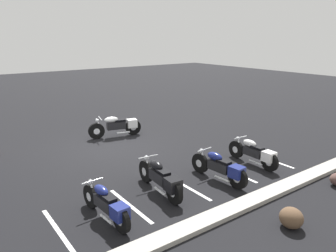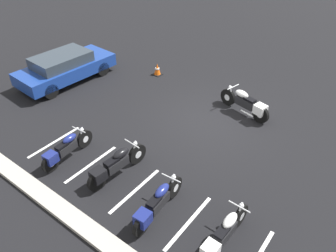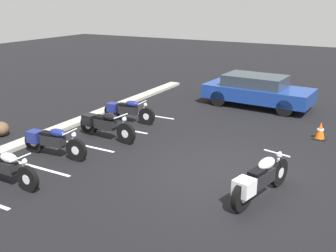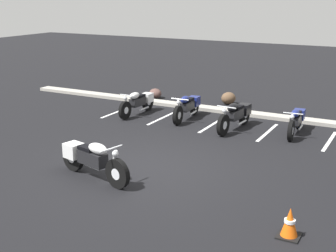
{
  "view_description": "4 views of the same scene",
  "coord_description": "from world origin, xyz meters",
  "px_view_note": "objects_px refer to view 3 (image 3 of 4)",
  "views": [
    {
      "loc": [
        5.4,
        11.04,
        4.2
      ],
      "look_at": [
        -1.26,
        1.92,
        1.08
      ],
      "focal_mm": 35.0,
      "sensor_mm": 36.0,
      "label": 1
    },
    {
      "loc": [
        -4.84,
        9.03,
        7.01
      ],
      "look_at": [
        0.46,
        2.04,
        0.7
      ],
      "focal_mm": 35.0,
      "sensor_mm": 36.0,
      "label": 2
    },
    {
      "loc": [
        -8.66,
        -3.17,
        4.28
      ],
      "look_at": [
        0.06,
        1.63,
        1.01
      ],
      "focal_mm": 42.0,
      "sensor_mm": 36.0,
      "label": 3
    },
    {
      "loc": [
        5.58,
        -9.32,
        4.19
      ],
      "look_at": [
        -0.66,
        2.29,
        0.41
      ],
      "focal_mm": 50.0,
      "sensor_mm": 36.0,
      "label": 4
    }
  ],
  "objects_px": {
    "parked_bike_1": "(51,141)",
    "landscape_rock_0": "(1,129)",
    "motorcycle_white_featured": "(259,179)",
    "parked_bike_2": "(104,124)",
    "car_blue": "(257,90)",
    "parked_bike_0": "(3,166)",
    "traffic_cone": "(320,131)",
    "parked_bike_3": "(126,110)"
  },
  "relations": [
    {
      "from": "car_blue",
      "to": "parked_bike_1",
      "type": "bearing_deg",
      "value": -109.87
    },
    {
      "from": "parked_bike_2",
      "to": "motorcycle_white_featured",
      "type": "bearing_deg",
      "value": -11.22
    },
    {
      "from": "motorcycle_white_featured",
      "to": "parked_bike_0",
      "type": "height_order",
      "value": "motorcycle_white_featured"
    },
    {
      "from": "motorcycle_white_featured",
      "to": "traffic_cone",
      "type": "relative_size",
      "value": 4.01
    },
    {
      "from": "car_blue",
      "to": "parked_bike_0",
      "type": "bearing_deg",
      "value": -104.59
    },
    {
      "from": "parked_bike_3",
      "to": "traffic_cone",
      "type": "relative_size",
      "value": 3.65
    },
    {
      "from": "parked_bike_0",
      "to": "landscape_rock_0",
      "type": "distance_m",
      "value": 3.72
    },
    {
      "from": "parked_bike_1",
      "to": "parked_bike_2",
      "type": "distance_m",
      "value": 1.93
    },
    {
      "from": "motorcycle_white_featured",
      "to": "car_blue",
      "type": "xyz_separation_m",
      "value": [
        7.67,
        2.36,
        0.2
      ]
    },
    {
      "from": "car_blue",
      "to": "parked_bike_3",
      "type": "bearing_deg",
      "value": -125.21
    },
    {
      "from": "motorcycle_white_featured",
      "to": "parked_bike_3",
      "type": "relative_size",
      "value": 1.1
    },
    {
      "from": "parked_bike_1",
      "to": "traffic_cone",
      "type": "xyz_separation_m",
      "value": [
        5.13,
        -6.43,
        -0.18
      ]
    },
    {
      "from": "parked_bike_0",
      "to": "landscape_rock_0",
      "type": "bearing_deg",
      "value": 143.83
    },
    {
      "from": "parked_bike_1",
      "to": "parked_bike_2",
      "type": "bearing_deg",
      "value": 74.35
    },
    {
      "from": "parked_bike_1",
      "to": "car_blue",
      "type": "xyz_separation_m",
      "value": [
        8.01,
        -3.49,
        0.23
      ]
    },
    {
      "from": "parked_bike_1",
      "to": "traffic_cone",
      "type": "height_order",
      "value": "parked_bike_1"
    },
    {
      "from": "landscape_rock_0",
      "to": "parked_bike_0",
      "type": "bearing_deg",
      "value": -127.84
    },
    {
      "from": "motorcycle_white_featured",
      "to": "parked_bike_3",
      "type": "height_order",
      "value": "motorcycle_white_featured"
    },
    {
      "from": "motorcycle_white_featured",
      "to": "car_blue",
      "type": "distance_m",
      "value": 8.03
    },
    {
      "from": "parked_bike_3",
      "to": "traffic_cone",
      "type": "bearing_deg",
      "value": 8.66
    },
    {
      "from": "traffic_cone",
      "to": "parked_bike_1",
      "type": "bearing_deg",
      "value": 128.58
    },
    {
      "from": "parked_bike_0",
      "to": "car_blue",
      "type": "xyz_separation_m",
      "value": [
        9.84,
        -3.25,
        0.24
      ]
    },
    {
      "from": "parked_bike_0",
      "to": "parked_bike_3",
      "type": "xyz_separation_m",
      "value": [
        5.52,
        0.24,
        -0.01
      ]
    },
    {
      "from": "motorcycle_white_featured",
      "to": "parked_bike_2",
      "type": "xyz_separation_m",
      "value": [
        1.55,
        5.46,
        -0.01
      ]
    },
    {
      "from": "parked_bike_0",
      "to": "parked_bike_2",
      "type": "bearing_deg",
      "value": 89.34
    },
    {
      "from": "car_blue",
      "to": "parked_bike_2",
      "type": "bearing_deg",
      "value": -113.15
    },
    {
      "from": "parked_bike_1",
      "to": "car_blue",
      "type": "distance_m",
      "value": 8.74
    },
    {
      "from": "car_blue",
      "to": "traffic_cone",
      "type": "xyz_separation_m",
      "value": [
        -2.88,
        -2.94,
        -0.42
      ]
    },
    {
      "from": "parked_bike_1",
      "to": "car_blue",
      "type": "height_order",
      "value": "car_blue"
    },
    {
      "from": "parked_bike_2",
      "to": "car_blue",
      "type": "distance_m",
      "value": 6.86
    },
    {
      "from": "parked_bike_3",
      "to": "landscape_rock_0",
      "type": "xyz_separation_m",
      "value": [
        -3.24,
        2.7,
        -0.19
      ]
    },
    {
      "from": "motorcycle_white_featured",
      "to": "landscape_rock_0",
      "type": "height_order",
      "value": "motorcycle_white_featured"
    },
    {
      "from": "parked_bike_1",
      "to": "parked_bike_0",
      "type": "bearing_deg",
      "value": -86.26
    },
    {
      "from": "parked_bike_1",
      "to": "traffic_cone",
      "type": "distance_m",
      "value": 8.22
    },
    {
      "from": "motorcycle_white_featured",
      "to": "landscape_rock_0",
      "type": "relative_size",
      "value": 3.93
    },
    {
      "from": "parked_bike_0",
      "to": "motorcycle_white_featured",
      "type": "bearing_deg",
      "value": 22.77
    },
    {
      "from": "motorcycle_white_featured",
      "to": "parked_bike_0",
      "type": "bearing_deg",
      "value": 124.68
    },
    {
      "from": "parked_bike_1",
      "to": "landscape_rock_0",
      "type": "relative_size",
      "value": 3.73
    },
    {
      "from": "motorcycle_white_featured",
      "to": "traffic_cone",
      "type": "bearing_deg",
      "value": 6.75
    },
    {
      "from": "parked_bike_0",
      "to": "traffic_cone",
      "type": "distance_m",
      "value": 9.31
    },
    {
      "from": "parked_bike_3",
      "to": "car_blue",
      "type": "xyz_separation_m",
      "value": [
        4.32,
        -3.48,
        0.25
      ]
    },
    {
      "from": "parked_bike_0",
      "to": "parked_bike_2",
      "type": "xyz_separation_m",
      "value": [
        3.71,
        -0.15,
        0.03
      ]
    }
  ]
}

